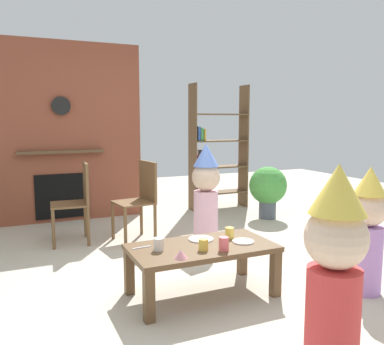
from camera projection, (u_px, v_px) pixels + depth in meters
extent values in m
plane|color=#BCB29E|center=(195.00, 276.00, 3.61)|extent=(12.00, 12.00, 0.00)
cube|color=brown|center=(59.00, 132.00, 5.48)|extent=(2.20, 0.18, 2.40)
cube|color=black|center=(63.00, 196.00, 5.49)|extent=(0.70, 0.02, 0.60)
cube|color=brown|center=(61.00, 152.00, 5.38)|extent=(1.10, 0.10, 0.04)
cylinder|color=black|center=(61.00, 106.00, 5.33)|extent=(0.24, 0.04, 0.24)
cube|color=brown|center=(193.00, 148.00, 6.08)|extent=(0.02, 0.28, 1.90)
cube|color=brown|center=(244.00, 147.00, 6.44)|extent=(0.02, 0.28, 1.90)
cube|color=brown|center=(218.00, 192.00, 6.35)|extent=(0.86, 0.28, 0.02)
cube|color=brown|center=(219.00, 167.00, 6.30)|extent=(0.86, 0.28, 0.02)
cube|color=brown|center=(219.00, 141.00, 6.25)|extent=(0.86, 0.28, 0.02)
cube|color=brown|center=(219.00, 114.00, 6.19)|extent=(0.86, 0.28, 0.02)
cube|color=#B23333|center=(197.00, 186.00, 6.18)|extent=(0.03, 0.20, 0.22)
cube|color=#3359A5|center=(200.00, 185.00, 6.20)|extent=(0.04, 0.20, 0.24)
cube|color=#3F8C4C|center=(202.00, 188.00, 6.22)|extent=(0.02, 0.20, 0.16)
cube|color=gold|center=(204.00, 185.00, 6.23)|extent=(0.03, 0.20, 0.23)
cube|color=#8C4C99|center=(196.00, 162.00, 6.13)|extent=(0.02, 0.20, 0.17)
cube|color=#D87F3F|center=(199.00, 161.00, 6.15)|extent=(0.03, 0.20, 0.19)
cube|color=#4C4C51|center=(201.00, 158.00, 6.16)|extent=(0.03, 0.20, 0.26)
cube|color=#B23333|center=(204.00, 159.00, 6.18)|extent=(0.04, 0.20, 0.25)
cube|color=#3359A5|center=(197.00, 134.00, 6.08)|extent=(0.04, 0.20, 0.21)
cube|color=#3F8C4C|center=(200.00, 134.00, 6.10)|extent=(0.04, 0.20, 0.19)
cube|color=gold|center=(203.00, 135.00, 6.12)|extent=(0.03, 0.20, 0.17)
cube|color=brown|center=(202.00, 248.00, 3.17)|extent=(1.12, 0.59, 0.04)
cube|color=brown|center=(149.00, 297.00, 2.76)|extent=(0.07, 0.07, 0.36)
cube|color=brown|center=(275.00, 274.00, 3.18)|extent=(0.07, 0.07, 0.36)
cube|color=brown|center=(129.00, 272.00, 3.22)|extent=(0.07, 0.07, 0.36)
cube|color=brown|center=(242.00, 254.00, 3.63)|extent=(0.07, 0.07, 0.36)
cylinder|color=#F2CC4C|center=(229.00, 233.00, 3.36)|extent=(0.07, 0.07, 0.09)
cylinder|color=#F2CC4C|center=(203.00, 244.00, 3.05)|extent=(0.07, 0.07, 0.09)
cylinder|color=#E5666B|center=(224.00, 244.00, 3.04)|extent=(0.08, 0.08, 0.10)
cylinder|color=silver|center=(159.00, 244.00, 3.04)|extent=(0.08, 0.08, 0.09)
cylinder|color=white|center=(201.00, 239.00, 3.32)|extent=(0.20, 0.20, 0.01)
cylinder|color=white|center=(243.00, 241.00, 3.25)|extent=(0.17, 0.17, 0.01)
cone|color=pink|center=(181.00, 254.00, 2.87)|extent=(0.10, 0.10, 0.06)
cube|color=silver|center=(142.00, 247.00, 3.11)|extent=(0.15, 0.03, 0.01)
cylinder|color=#D13838|center=(332.00, 326.00, 2.12)|extent=(0.28, 0.28, 0.62)
sphere|color=beige|center=(336.00, 238.00, 2.06)|extent=(0.32, 0.32, 0.32)
cone|color=#F2D14C|center=(338.00, 189.00, 2.03)|extent=(0.29, 0.29, 0.26)
cylinder|color=#B27FCC|center=(366.00, 259.00, 3.23)|extent=(0.24, 0.24, 0.54)
sphere|color=beige|center=(369.00, 209.00, 3.18)|extent=(0.28, 0.28, 0.28)
cone|color=#F2D14C|center=(370.00, 181.00, 3.15)|extent=(0.25, 0.25, 0.22)
cylinder|color=#EAB2C6|center=(206.00, 218.00, 4.50)|extent=(0.27, 0.27, 0.60)
sphere|color=beige|center=(206.00, 177.00, 4.44)|extent=(0.31, 0.31, 0.31)
cone|color=#668CE5|center=(206.00, 155.00, 4.41)|extent=(0.28, 0.28, 0.25)
cube|color=brown|center=(69.00, 204.00, 4.52)|extent=(0.43, 0.43, 0.02)
cube|color=brown|center=(86.00, 183.00, 4.55)|extent=(0.06, 0.40, 0.45)
cylinder|color=brown|center=(53.00, 222.00, 4.66)|extent=(0.04, 0.04, 0.43)
cylinder|color=brown|center=(53.00, 230.00, 4.32)|extent=(0.04, 0.04, 0.43)
cylinder|color=brown|center=(85.00, 219.00, 4.78)|extent=(0.04, 0.04, 0.43)
cylinder|color=brown|center=(88.00, 227.00, 4.44)|extent=(0.04, 0.04, 0.43)
cube|color=brown|center=(133.00, 202.00, 4.62)|extent=(0.45, 0.45, 0.02)
cube|color=brown|center=(148.00, 181.00, 4.69)|extent=(0.09, 0.40, 0.45)
cylinder|color=brown|center=(113.00, 221.00, 4.71)|extent=(0.04, 0.04, 0.43)
cylinder|color=brown|center=(125.00, 228.00, 4.40)|extent=(0.04, 0.04, 0.43)
cylinder|color=brown|center=(141.00, 217.00, 4.90)|extent=(0.04, 0.04, 0.43)
cylinder|color=brown|center=(155.00, 223.00, 4.60)|extent=(0.04, 0.04, 0.43)
cylinder|color=#4C5660|center=(267.00, 210.00, 5.72)|extent=(0.24, 0.24, 0.24)
sphere|color=green|center=(268.00, 185.00, 5.67)|extent=(0.52, 0.52, 0.52)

